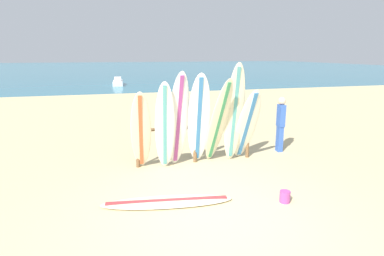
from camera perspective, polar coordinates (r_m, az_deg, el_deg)
The scene contains 14 objects.
ground_plane at distance 5.60m, azimuth 4.14°, elevation -16.19°, with size 120.00×120.00×0.00m, color #CCB784.
ocean_water at distance 62.67m, azimuth -13.88°, elevation 10.42°, with size 120.00×80.00×0.01m, color teal.
surfboard_rack at distance 8.08m, azimuth 0.56°, elevation -1.38°, with size 3.03×0.09×1.08m.
surfboard_leaning_far_left at distance 7.44m, azimuth -9.17°, elevation -0.63°, with size 0.54×0.89×1.97m.
surfboard_leaning_left at distance 7.45m, azimuth -4.90°, elevation 0.28°, with size 0.53×0.62×2.16m.
surfboard_leaning_center_left at distance 7.59m, azimuth -2.49°, elevation 1.39°, with size 0.58×0.74×2.38m.
surfboard_leaning_center at distance 7.63m, azimuth 1.24°, elevation 1.35°, with size 0.71×1.11×2.35m.
surfboard_leaning_center_right at distance 7.80m, azimuth 4.77°, elevation 1.09°, with size 0.64×1.09×2.22m.
surfboard_leaning_right at distance 7.97m, azimuth 7.59°, elevation 2.53°, with size 0.55×0.70×2.56m.
surfboard_leaning_far_right at distance 8.21m, azimuth 9.80°, elevation 0.51°, with size 0.65×0.93×1.93m.
surfboard_lying_on_sand at distance 6.14m, azimuth -4.45°, elevation -13.04°, with size 2.52×0.89×0.08m.
beachgoer_standing at distance 9.29m, azimuth 15.62°, elevation 1.06°, with size 0.21×0.26×1.57m.
small_boat_offshore at distance 28.89m, azimuth -13.15°, elevation 8.01°, with size 1.01×3.13×0.71m.
sand_bucket at distance 6.38m, azimuth 16.33°, elevation -11.73°, with size 0.20×0.20×0.22m, color #A53F8C.
Camera 1 is at (-1.65, -4.59, 2.76)m, focal length 29.72 mm.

